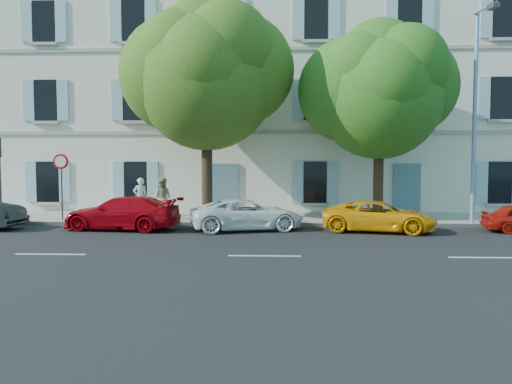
{
  "coord_description": "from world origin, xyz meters",
  "views": [
    {
      "loc": [
        0.32,
        -17.58,
        2.6
      ],
      "look_at": [
        -0.48,
        2.0,
        1.4
      ],
      "focal_mm": 35.0,
      "sensor_mm": 36.0,
      "label": 1
    }
  ],
  "objects_px": {
    "car_red_coupe": "(122,213)",
    "tree_right": "(379,97)",
    "road_sign": "(61,172)",
    "car_yellow_supercar": "(379,216)",
    "tree_left": "(206,81)",
    "street_lamp": "(477,104)",
    "pedestrian_b": "(162,198)",
    "pedestrian_a": "(140,197)",
    "car_white_coupe": "(247,215)"
  },
  "relations": [
    {
      "from": "car_yellow_supercar",
      "to": "pedestrian_b",
      "type": "bearing_deg",
      "value": 86.77
    },
    {
      "from": "car_white_coupe",
      "to": "pedestrian_a",
      "type": "height_order",
      "value": "pedestrian_a"
    },
    {
      "from": "car_yellow_supercar",
      "to": "pedestrian_a",
      "type": "height_order",
      "value": "pedestrian_a"
    },
    {
      "from": "car_yellow_supercar",
      "to": "pedestrian_a",
      "type": "xyz_separation_m",
      "value": [
        -9.83,
        3.28,
        0.44
      ]
    },
    {
      "from": "tree_right",
      "to": "road_sign",
      "type": "height_order",
      "value": "tree_right"
    },
    {
      "from": "tree_left",
      "to": "pedestrian_a",
      "type": "relative_size",
      "value": 5.19
    },
    {
      "from": "car_red_coupe",
      "to": "tree_right",
      "type": "bearing_deg",
      "value": 111.2
    },
    {
      "from": "street_lamp",
      "to": "pedestrian_a",
      "type": "distance_m",
      "value": 14.52
    },
    {
      "from": "tree_left",
      "to": "road_sign",
      "type": "bearing_deg",
      "value": -174.81
    },
    {
      "from": "tree_left",
      "to": "pedestrian_a",
      "type": "bearing_deg",
      "value": 164.19
    },
    {
      "from": "car_red_coupe",
      "to": "tree_left",
      "type": "height_order",
      "value": "tree_left"
    },
    {
      "from": "pedestrian_b",
      "to": "road_sign",
      "type": "bearing_deg",
      "value": 9.32
    },
    {
      "from": "tree_right",
      "to": "street_lamp",
      "type": "distance_m",
      "value": 3.74
    },
    {
      "from": "car_red_coupe",
      "to": "car_white_coupe",
      "type": "height_order",
      "value": "car_red_coupe"
    },
    {
      "from": "tree_right",
      "to": "street_lamp",
      "type": "relative_size",
      "value": 0.96
    },
    {
      "from": "car_yellow_supercar",
      "to": "pedestrian_a",
      "type": "distance_m",
      "value": 10.37
    },
    {
      "from": "car_red_coupe",
      "to": "street_lamp",
      "type": "distance_m",
      "value": 14.44
    },
    {
      "from": "car_red_coupe",
      "to": "pedestrian_a",
      "type": "height_order",
      "value": "pedestrian_a"
    },
    {
      "from": "car_red_coupe",
      "to": "pedestrian_b",
      "type": "distance_m",
      "value": 2.54
    },
    {
      "from": "car_red_coupe",
      "to": "tree_right",
      "type": "distance_m",
      "value": 11.35
    },
    {
      "from": "car_red_coupe",
      "to": "pedestrian_a",
      "type": "distance_m",
      "value": 3.19
    },
    {
      "from": "car_white_coupe",
      "to": "car_yellow_supercar",
      "type": "distance_m",
      "value": 4.91
    },
    {
      "from": "car_white_coupe",
      "to": "tree_right",
      "type": "relative_size",
      "value": 0.54
    },
    {
      "from": "car_yellow_supercar",
      "to": "pedestrian_a",
      "type": "bearing_deg",
      "value": 83.94
    },
    {
      "from": "car_yellow_supercar",
      "to": "tree_left",
      "type": "bearing_deg",
      "value": 82.74
    },
    {
      "from": "tree_left",
      "to": "tree_right",
      "type": "xyz_separation_m",
      "value": [
        7.17,
        0.01,
        -0.68
      ]
    },
    {
      "from": "pedestrian_a",
      "to": "tree_left",
      "type": "bearing_deg",
      "value": 134.47
    },
    {
      "from": "car_white_coupe",
      "to": "tree_left",
      "type": "relative_size",
      "value": 0.47
    },
    {
      "from": "car_white_coupe",
      "to": "tree_right",
      "type": "xyz_separation_m",
      "value": [
        5.36,
        2.2,
        4.67
      ]
    },
    {
      "from": "car_yellow_supercar",
      "to": "street_lamp",
      "type": "distance_m",
      "value": 6.11
    },
    {
      "from": "pedestrian_b",
      "to": "tree_left",
      "type": "bearing_deg",
      "value": -179.31
    },
    {
      "from": "car_red_coupe",
      "to": "pedestrian_b",
      "type": "height_order",
      "value": "pedestrian_b"
    },
    {
      "from": "car_yellow_supercar",
      "to": "pedestrian_b",
      "type": "distance_m",
      "value": 9.01
    },
    {
      "from": "road_sign",
      "to": "street_lamp",
      "type": "height_order",
      "value": "street_lamp"
    },
    {
      "from": "car_yellow_supercar",
      "to": "pedestrian_b",
      "type": "relative_size",
      "value": 2.32
    },
    {
      "from": "tree_right",
      "to": "pedestrian_b",
      "type": "bearing_deg",
      "value": 179.91
    },
    {
      "from": "car_red_coupe",
      "to": "tree_left",
      "type": "bearing_deg",
      "value": 136.28
    },
    {
      "from": "car_yellow_supercar",
      "to": "street_lamp",
      "type": "xyz_separation_m",
      "value": [
        4.07,
        1.57,
        4.28
      ]
    },
    {
      "from": "car_red_coupe",
      "to": "car_yellow_supercar",
      "type": "height_order",
      "value": "car_red_coupe"
    },
    {
      "from": "tree_left",
      "to": "road_sign",
      "type": "distance_m",
      "value": 7.14
    },
    {
      "from": "car_yellow_supercar",
      "to": "car_red_coupe",
      "type": "bearing_deg",
      "value": 101.7
    },
    {
      "from": "street_lamp",
      "to": "pedestrian_b",
      "type": "distance_m",
      "value": 13.32
    },
    {
      "from": "pedestrian_a",
      "to": "car_white_coupe",
      "type": "bearing_deg",
      "value": 118.33
    },
    {
      "from": "car_red_coupe",
      "to": "street_lamp",
      "type": "xyz_separation_m",
      "value": [
        13.73,
        1.45,
        4.21
      ]
    },
    {
      "from": "tree_right",
      "to": "pedestrian_b",
      "type": "distance_m",
      "value": 10.05
    },
    {
      "from": "road_sign",
      "to": "car_yellow_supercar",
      "type": "bearing_deg",
      "value": -8.27
    },
    {
      "from": "street_lamp",
      "to": "car_red_coupe",
      "type": "bearing_deg",
      "value": -173.96
    },
    {
      "from": "tree_left",
      "to": "street_lamp",
      "type": "xyz_separation_m",
      "value": [
        10.8,
        -0.83,
        -1.1
      ]
    },
    {
      "from": "car_yellow_supercar",
      "to": "road_sign",
      "type": "relative_size",
      "value": 1.49
    },
    {
      "from": "car_yellow_supercar",
      "to": "tree_left",
      "type": "height_order",
      "value": "tree_left"
    }
  ]
}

